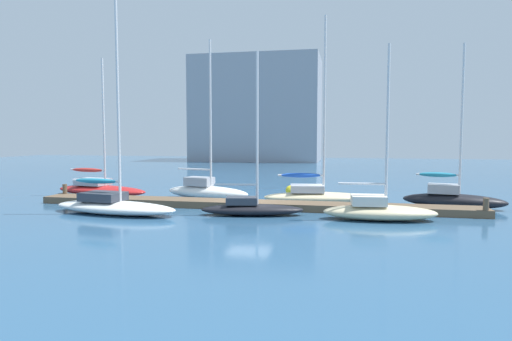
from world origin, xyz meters
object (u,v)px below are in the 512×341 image
Objects in this scene: sailboat_1 at (113,204)px; sailboat_6 at (452,197)px; sailboat_2 at (206,190)px; sailboat_0 at (100,188)px; sailboat_4 at (316,194)px; sailboat_5 at (378,210)px; mooring_buoy_yellow at (291,190)px; sailboat_3 at (251,206)px; harbor_building_distant at (257,110)px.

sailboat_6 is at bearing 24.84° from sailboat_1.
sailboat_1 is 1.10× the size of sailboat_2.
sailboat_0 is 1.01× the size of sailboat_6.
sailboat_2 is 0.91× the size of sailboat_4.
sailboat_5 is 9.68m from mooring_buoy_yellow.
sailboat_2 is (3.11, 6.28, 0.08)m from sailboat_1.
sailboat_4 is 3.74m from mooring_buoy_yellow.
sailboat_1 reaches higher than sailboat_3.
mooring_buoy_yellow is at bearing -75.38° from harbor_building_distant.
sailboat_4 reaches higher than sailboat_3.
sailboat_6 is (7.73, -0.23, 0.06)m from sailboat_4.
sailboat_0 is 1.11× the size of sailboat_3.
sailboat_1 is 1.33× the size of sailboat_3.
sailboat_3 is at bearing -97.34° from mooring_buoy_yellow.
sailboat_2 is 7.17m from sailboat_4.
sailboat_1 reaches higher than mooring_buoy_yellow.
harbor_building_distant is (-10.00, 50.40, 8.00)m from sailboat_3.
mooring_buoy_yellow is at bearing 54.94° from sailboat_1.
sailboat_0 is 0.45× the size of harbor_building_distant.
sailboat_0 is at bearing -169.83° from sailboat_6.
harbor_building_distant is at bearing 110.41° from sailboat_2.
sailboat_2 is 46.21m from harbor_building_distant.
harbor_building_distant is (-5.87, 45.16, 7.86)m from sailboat_2.
harbor_building_distant reaches higher than sailboat_0.
sailboat_1 reaches higher than sailboat_0.
sailboat_6 is (4.37, 4.67, 0.10)m from sailboat_5.
sailboat_0 is 13.12m from sailboat_3.
harbor_building_distant is at bearing 96.85° from sailboat_0.
sailboat_0 is at bearing 132.95° from sailboat_1.
sailboat_4 is 16.07× the size of mooring_buoy_yellow.
sailboat_3 is 8.14m from mooring_buoy_yellow.
mooring_buoy_yellow is (-9.72, 3.40, -0.26)m from sailboat_6.
sailboat_0 is 22.70m from sailboat_6.
sailboat_6 reaches higher than sailboat_3.
sailboat_2 is 14.91m from sailboat_6.
sailboat_5 is (13.64, 1.04, -0.02)m from sailboat_1.
harbor_building_distant reaches higher than sailboat_3.
sailboat_2 reaches higher than sailboat_3.
sailboat_3 is 0.41× the size of harbor_building_distant.
harbor_building_distant is (-20.76, 45.72, 7.86)m from sailboat_6.
harbor_building_distant is at bearing 103.91° from sailboat_5.
sailboat_5 is at bearing 11.60° from sailboat_1.
sailboat_1 is at bearing -150.23° from sailboat_6.
sailboat_4 reaches higher than sailboat_1.
sailboat_6 is 10.30m from mooring_buoy_yellow.
sailboat_6 is 50.83m from harbor_building_distant.
sailboat_5 is 0.92× the size of sailboat_6.
sailboat_5 is at bearing -7.31° from sailboat_0.
sailboat_0 is at bearing -168.65° from mooring_buoy_yellow.
sailboat_4 is 1.33× the size of sailboat_5.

